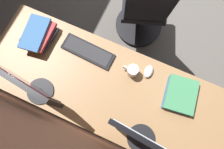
{
  "coord_description": "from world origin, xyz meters",
  "views": [
    {
      "loc": [
        0.0,
        2.0,
        2.15
      ],
      "look_at": [
        0.12,
        1.73,
        0.95
      ],
      "focal_mm": 30.39,
      "sensor_mm": 36.0,
      "label": 1
    }
  ],
  "objects_px": {
    "mouse_main": "(149,71)",
    "coffee_mug": "(132,71)",
    "book_stack_near": "(180,95)",
    "drawer_pedestal": "(72,80)",
    "book_stack_far": "(38,35)",
    "monitor_primary": "(147,142)",
    "monitor_secondary": "(26,85)",
    "office_chair": "(144,11)",
    "keyboard_main": "(88,51)"
  },
  "relations": [
    {
      "from": "monitor_secondary",
      "to": "book_stack_far",
      "type": "distance_m",
      "value": 0.48
    },
    {
      "from": "monitor_secondary",
      "to": "book_stack_far",
      "type": "bearing_deg",
      "value": -59.78
    },
    {
      "from": "monitor_primary",
      "to": "monitor_secondary",
      "type": "relative_size",
      "value": 1.06
    },
    {
      "from": "monitor_primary",
      "to": "monitor_secondary",
      "type": "distance_m",
      "value": 0.82
    },
    {
      "from": "mouse_main",
      "to": "coffee_mug",
      "type": "height_order",
      "value": "coffee_mug"
    },
    {
      "from": "drawer_pedestal",
      "to": "monitor_primary",
      "type": "xyz_separation_m",
      "value": [
        -0.75,
        0.21,
        0.62
      ]
    },
    {
      "from": "mouse_main",
      "to": "monitor_primary",
      "type": "bearing_deg",
      "value": 105.64
    },
    {
      "from": "book_stack_near",
      "to": "book_stack_far",
      "type": "xyz_separation_m",
      "value": [
        1.18,
        0.01,
        0.02
      ]
    },
    {
      "from": "book_stack_near",
      "to": "office_chair",
      "type": "bearing_deg",
      "value": -54.37
    },
    {
      "from": "monitor_secondary",
      "to": "keyboard_main",
      "type": "distance_m",
      "value": 0.53
    },
    {
      "from": "coffee_mug",
      "to": "office_chair",
      "type": "bearing_deg",
      "value": -79.28
    },
    {
      "from": "mouse_main",
      "to": "coffee_mug",
      "type": "bearing_deg",
      "value": 24.94
    },
    {
      "from": "book_stack_near",
      "to": "office_chair",
      "type": "xyz_separation_m",
      "value": [
        0.53,
        -0.74,
        -0.3
      ]
    },
    {
      "from": "coffee_mug",
      "to": "keyboard_main",
      "type": "bearing_deg",
      "value": -2.04
    },
    {
      "from": "drawer_pedestal",
      "to": "book_stack_far",
      "type": "height_order",
      "value": "book_stack_far"
    },
    {
      "from": "monitor_primary",
      "to": "keyboard_main",
      "type": "relative_size",
      "value": 1.19
    },
    {
      "from": "monitor_secondary",
      "to": "mouse_main",
      "type": "bearing_deg",
      "value": -145.6
    },
    {
      "from": "monitor_primary",
      "to": "book_stack_near",
      "type": "xyz_separation_m",
      "value": [
        -0.14,
        -0.4,
        -0.21
      ]
    },
    {
      "from": "drawer_pedestal",
      "to": "book_stack_near",
      "type": "bearing_deg",
      "value": -168.49
    },
    {
      "from": "coffee_mug",
      "to": "office_chair",
      "type": "height_order",
      "value": "office_chair"
    },
    {
      "from": "monitor_secondary",
      "to": "mouse_main",
      "type": "xyz_separation_m",
      "value": [
        -0.68,
        -0.47,
        -0.23
      ]
    },
    {
      "from": "monitor_primary",
      "to": "office_chair",
      "type": "distance_m",
      "value": 1.3
    },
    {
      "from": "monitor_primary",
      "to": "monitor_secondary",
      "type": "xyz_separation_m",
      "value": [
        0.82,
        -0.0,
        0.01
      ]
    },
    {
      "from": "monitor_secondary",
      "to": "drawer_pedestal",
      "type": "bearing_deg",
      "value": -108.56
    },
    {
      "from": "monitor_primary",
      "to": "coffee_mug",
      "type": "distance_m",
      "value": 0.52
    },
    {
      "from": "monitor_secondary",
      "to": "coffee_mug",
      "type": "distance_m",
      "value": 0.73
    },
    {
      "from": "keyboard_main",
      "to": "book_stack_near",
      "type": "relative_size",
      "value": 1.49
    },
    {
      "from": "drawer_pedestal",
      "to": "monitor_primary",
      "type": "bearing_deg",
      "value": 163.99
    },
    {
      "from": "mouse_main",
      "to": "coffee_mug",
      "type": "xyz_separation_m",
      "value": [
        0.12,
        0.05,
        0.03
      ]
    },
    {
      "from": "monitor_primary",
      "to": "book_stack_near",
      "type": "relative_size",
      "value": 1.77
    },
    {
      "from": "coffee_mug",
      "to": "office_chair",
      "type": "xyz_separation_m",
      "value": [
        0.14,
        -0.71,
        -0.32
      ]
    },
    {
      "from": "mouse_main",
      "to": "book_stack_near",
      "type": "height_order",
      "value": "book_stack_near"
    },
    {
      "from": "drawer_pedestal",
      "to": "monitor_secondary",
      "type": "xyz_separation_m",
      "value": [
        0.07,
        0.21,
        0.63
      ]
    },
    {
      "from": "book_stack_far",
      "to": "coffee_mug",
      "type": "xyz_separation_m",
      "value": [
        -0.79,
        -0.04,
        -0.01
      ]
    },
    {
      "from": "book_stack_near",
      "to": "mouse_main",
      "type": "bearing_deg",
      "value": -15.6
    },
    {
      "from": "keyboard_main",
      "to": "book_stack_near",
      "type": "xyz_separation_m",
      "value": [
        -0.77,
        0.04,
        0.02
      ]
    },
    {
      "from": "monitor_primary",
      "to": "coffee_mug",
      "type": "relative_size",
      "value": 4.08
    },
    {
      "from": "monitor_primary",
      "to": "coffee_mug",
      "type": "bearing_deg",
      "value": -59.31
    },
    {
      "from": "monitor_primary",
      "to": "drawer_pedestal",
      "type": "bearing_deg",
      "value": -16.01
    },
    {
      "from": "keyboard_main",
      "to": "mouse_main",
      "type": "xyz_separation_m",
      "value": [
        -0.5,
        -0.04,
        0.01
      ]
    },
    {
      "from": "book_stack_near",
      "to": "drawer_pedestal",
      "type": "bearing_deg",
      "value": 11.51
    },
    {
      "from": "keyboard_main",
      "to": "office_chair",
      "type": "relative_size",
      "value": 0.44
    },
    {
      "from": "drawer_pedestal",
      "to": "keyboard_main",
      "type": "relative_size",
      "value": 1.63
    },
    {
      "from": "keyboard_main",
      "to": "coffee_mug",
      "type": "distance_m",
      "value": 0.38
    },
    {
      "from": "office_chair",
      "to": "coffee_mug",
      "type": "bearing_deg",
      "value": 100.72
    },
    {
      "from": "drawer_pedestal",
      "to": "book_stack_far",
      "type": "xyz_separation_m",
      "value": [
        0.29,
        -0.17,
        0.43
      ]
    },
    {
      "from": "book_stack_near",
      "to": "coffee_mug",
      "type": "bearing_deg",
      "value": -3.38
    },
    {
      "from": "drawer_pedestal",
      "to": "mouse_main",
      "type": "height_order",
      "value": "mouse_main"
    },
    {
      "from": "coffee_mug",
      "to": "monitor_secondary",
      "type": "bearing_deg",
      "value": 36.11
    },
    {
      "from": "book_stack_far",
      "to": "office_chair",
      "type": "distance_m",
      "value": 1.05
    }
  ]
}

